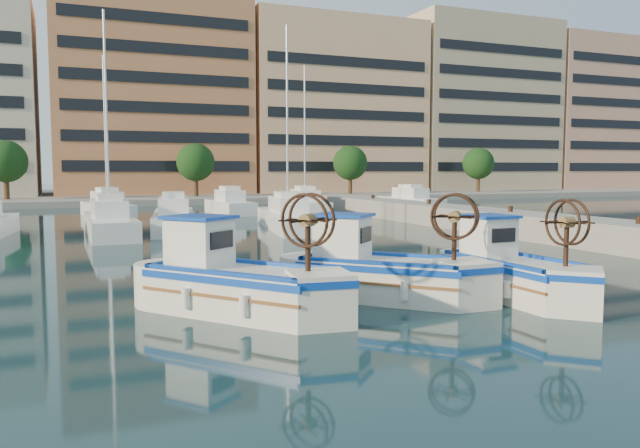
% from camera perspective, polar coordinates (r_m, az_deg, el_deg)
% --- Properties ---
extents(ground, '(300.00, 300.00, 0.00)m').
position_cam_1_polar(ground, '(15.76, 12.32, -7.65)').
color(ground, '#18353E').
rests_on(ground, ground).
extents(quay, '(3.00, 60.00, 1.20)m').
position_cam_1_polar(quay, '(30.13, 24.21, -0.81)').
color(quay, gray).
rests_on(quay, ground).
extents(waterfront, '(180.00, 40.00, 25.60)m').
position_cam_1_polar(waterfront, '(80.12, -9.25, 10.44)').
color(waterfront, gray).
rests_on(waterfront, ground).
extents(yacht_marina, '(38.32, 22.83, 11.50)m').
position_cam_1_polar(yacht_marina, '(40.62, -13.88, 0.77)').
color(yacht_marina, white).
rests_on(yacht_marina, ground).
extents(fishing_boat_a, '(4.25, 4.68, 2.92)m').
position_cam_1_polar(fishing_boat_a, '(14.95, -7.72, -5.12)').
color(fishing_boat_a, silver).
rests_on(fishing_boat_a, ground).
extents(fishing_boat_b, '(4.35, 4.40, 2.84)m').
position_cam_1_polar(fishing_boat_b, '(16.55, 5.49, -4.19)').
color(fishing_boat_b, silver).
rests_on(fishing_boat_b, ground).
extents(fishing_boat_c, '(1.86, 4.40, 2.73)m').
position_cam_1_polar(fishing_boat_c, '(17.48, 17.16, -4.00)').
color(fishing_boat_c, silver).
rests_on(fishing_boat_c, ground).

